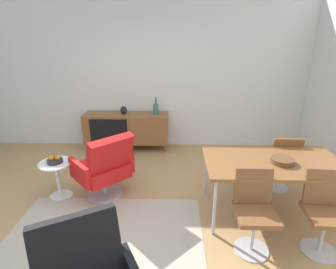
# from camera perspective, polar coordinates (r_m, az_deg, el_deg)

# --- Properties ---
(ground_plane) EXTENTS (8.32, 8.32, 0.00)m
(ground_plane) POSITION_cam_1_polar(r_m,az_deg,el_deg) (3.29, -10.65, -19.45)
(ground_plane) COLOR tan
(wall_back) EXTENTS (6.80, 0.12, 2.80)m
(wall_back) POSITION_cam_1_polar(r_m,az_deg,el_deg) (5.14, -5.87, 12.74)
(wall_back) COLOR silver
(wall_back) RESTS_ON ground_plane
(sideboard) EXTENTS (1.60, 0.45, 0.72)m
(sideboard) POSITION_cam_1_polar(r_m,az_deg,el_deg) (5.11, -9.06, 1.45)
(sideboard) COLOR brown
(sideboard) RESTS_ON ground_plane
(vase_cobalt) EXTENTS (0.13, 0.13, 0.15)m
(vase_cobalt) POSITION_cam_1_polar(r_m,az_deg,el_deg) (5.02, -9.68, 5.30)
(vase_cobalt) COLOR black
(vase_cobalt) RESTS_ON sideboard
(vase_sculptural_dark) EXTENTS (0.10, 0.10, 0.32)m
(vase_sculptural_dark) POSITION_cam_1_polar(r_m,az_deg,el_deg) (4.93, -2.67, 5.71)
(vase_sculptural_dark) COLOR #337266
(vase_sculptural_dark) RESTS_ON sideboard
(dining_table) EXTENTS (1.60, 0.90, 0.74)m
(dining_table) POSITION_cam_1_polar(r_m,az_deg,el_deg) (3.32, 21.99, -5.94)
(dining_table) COLOR brown
(dining_table) RESTS_ON ground_plane
(wooden_bowl_on_table) EXTENTS (0.26, 0.26, 0.06)m
(wooden_bowl_on_table) POSITION_cam_1_polar(r_m,az_deg,el_deg) (3.27, 23.76, -5.24)
(wooden_bowl_on_table) COLOR brown
(wooden_bowl_on_table) RESTS_ON dining_table
(dining_chair_front_right) EXTENTS (0.43, 0.45, 0.86)m
(dining_chair_front_right) POSITION_cam_1_polar(r_m,az_deg,el_deg) (3.14, 31.14, -13.94)
(dining_chair_front_right) COLOR brown
(dining_chair_front_right) RESTS_ON ground_plane
(dining_chair_back_right) EXTENTS (0.41, 0.44, 0.86)m
(dining_chair_back_right) POSITION_cam_1_polar(r_m,az_deg,el_deg) (4.01, 23.60, -5.19)
(dining_chair_back_right) COLOR brown
(dining_chair_back_right) RESTS_ON ground_plane
(dining_chair_front_left) EXTENTS (0.40, 0.43, 0.86)m
(dining_chair_front_left) POSITION_cam_1_polar(r_m,az_deg,el_deg) (2.87, 18.41, -15.19)
(dining_chair_front_left) COLOR brown
(dining_chair_front_left) RESTS_ON ground_plane
(lounge_chair_red) EXTENTS (0.91, 0.91, 0.95)m
(lounge_chair_red) POSITION_cam_1_polar(r_m,az_deg,el_deg) (3.63, -13.67, -6.73)
(lounge_chair_red) COLOR red
(lounge_chair_red) RESTS_ON ground_plane
(side_table_round) EXTENTS (0.44, 0.44, 0.52)m
(side_table_round) POSITION_cam_1_polar(r_m,az_deg,el_deg) (3.90, -23.04, -8.27)
(side_table_round) COLOR white
(side_table_round) RESTS_ON ground_plane
(fruit_bowl) EXTENTS (0.20, 0.20, 0.11)m
(fruit_bowl) POSITION_cam_1_polar(r_m,az_deg,el_deg) (3.80, -23.53, -5.15)
(fruit_bowl) COLOR #262628
(fruit_bowl) RESTS_ON side_table_round
(area_rug) EXTENTS (2.20, 1.70, 0.01)m
(area_rug) POSITION_cam_1_polar(r_m,az_deg,el_deg) (3.12, -14.34, -22.36)
(area_rug) COLOR #B7AD99
(area_rug) RESTS_ON ground_plane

